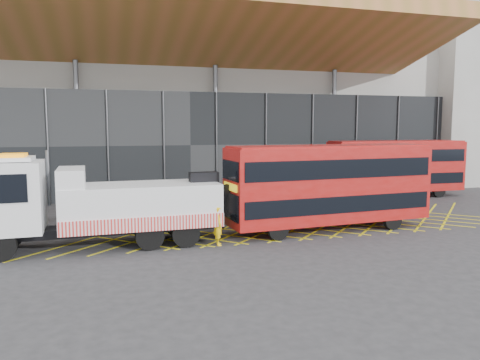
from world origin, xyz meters
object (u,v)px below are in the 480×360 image
object	(u,v)px
bus_second	(396,166)
recovery_truck	(93,203)
worker	(219,225)
bus_towed	(329,183)

from	to	relation	value
bus_second	recovery_truck	bearing A→B (deg)	-155.66
bus_second	worker	world-z (taller)	bus_second
bus_towed	bus_second	bearing A→B (deg)	37.27
recovery_truck	bus_second	world-z (taller)	recovery_truck
bus_second	worker	xyz separation A→B (m)	(-16.61, -10.51, -1.49)
worker	bus_towed	bearing A→B (deg)	-69.87
recovery_truck	bus_towed	world-z (taller)	bus_towed
recovery_truck	bus_towed	xyz separation A→B (m)	(11.73, 0.25, 0.47)
bus_towed	bus_second	distance (m)	13.74
recovery_truck	bus_second	xyz separation A→B (m)	(22.05, 9.33, 0.40)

